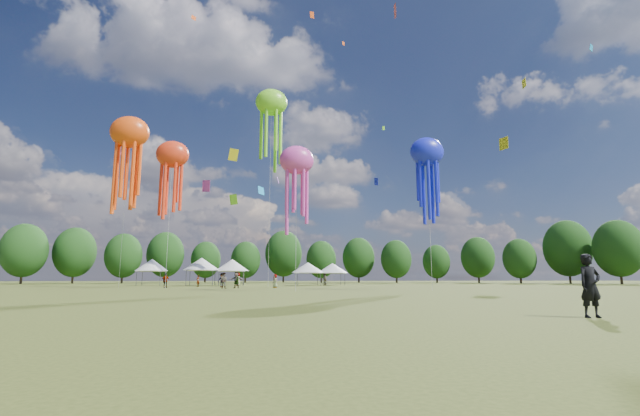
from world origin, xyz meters
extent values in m
plane|color=#384416|center=(0.00, 0.00, 0.00)|extent=(300.00, 300.00, 0.00)
imported|color=black|center=(8.02, -2.42, 0.97)|extent=(0.72, 0.48, 1.93)
imported|color=gray|center=(-5.69, 35.79, 0.88)|extent=(1.04, 0.93, 1.77)
imported|color=gray|center=(-4.73, 51.80, 0.97)|extent=(0.63, 0.95, 1.93)
imported|color=gray|center=(8.64, 54.15, 0.95)|extent=(0.94, 1.08, 1.90)
imported|color=gray|center=(-6.36, 42.45, 0.89)|extent=(1.31, 1.04, 1.78)
imported|color=gray|center=(-12.83, 40.28, 0.87)|extent=(1.10, 0.86, 1.74)
imported|color=gray|center=(-4.35, 37.54, 0.94)|extent=(1.82, 1.20, 1.88)
imported|color=gray|center=(-9.72, 45.53, 0.79)|extent=(0.56, 0.67, 1.58)
imported|color=gray|center=(0.21, 39.00, 0.80)|extent=(0.90, 0.93, 1.61)
cylinder|color=#47474C|center=(-19.77, 54.39, 1.07)|extent=(0.08, 0.08, 2.14)
cylinder|color=#47474C|center=(-19.77, 57.80, 1.07)|extent=(0.08, 0.08, 2.14)
cylinder|color=#47474C|center=(-16.37, 54.39, 1.07)|extent=(0.08, 0.08, 2.14)
cylinder|color=#47474C|center=(-16.37, 57.80, 1.07)|extent=(0.08, 0.08, 2.14)
cube|color=silver|center=(-18.07, 56.10, 2.19)|extent=(3.80, 3.80, 0.10)
cone|color=silver|center=(-18.07, 56.10, 3.16)|extent=(4.94, 4.94, 1.83)
cylinder|color=#47474C|center=(-12.40, 53.06, 1.12)|extent=(0.08, 0.08, 2.25)
cylinder|color=#47474C|center=(-12.40, 56.90, 1.12)|extent=(0.08, 0.08, 2.25)
cylinder|color=#47474C|center=(-8.55, 53.06, 1.12)|extent=(0.08, 0.08, 2.25)
cylinder|color=#47474C|center=(-8.55, 56.90, 1.12)|extent=(0.08, 0.08, 2.25)
cube|color=silver|center=(-10.47, 54.98, 2.30)|extent=(4.25, 4.25, 0.10)
cone|color=silver|center=(-10.47, 54.98, 3.31)|extent=(5.52, 5.52, 1.93)
cylinder|color=#47474C|center=(-7.71, 54.19, 1.08)|extent=(0.08, 0.08, 2.16)
cylinder|color=#47474C|center=(-7.71, 57.84, 1.08)|extent=(0.08, 0.08, 2.16)
cylinder|color=#47474C|center=(-4.05, 54.19, 1.08)|extent=(0.08, 0.08, 2.16)
cylinder|color=#47474C|center=(-4.05, 57.84, 1.08)|extent=(0.08, 0.08, 2.16)
cube|color=silver|center=(-5.88, 56.02, 2.21)|extent=(4.06, 4.06, 0.10)
cone|color=silver|center=(-5.88, 56.02, 3.18)|extent=(5.27, 5.27, 1.85)
cylinder|color=#47474C|center=(4.20, 52.59, 0.94)|extent=(0.08, 0.08, 1.89)
cylinder|color=#47474C|center=(4.20, 56.16, 0.94)|extent=(0.08, 0.08, 1.89)
cylinder|color=#47474C|center=(7.77, 52.59, 0.94)|extent=(0.08, 0.08, 1.89)
cylinder|color=#47474C|center=(7.77, 56.16, 0.94)|extent=(0.08, 0.08, 1.89)
cube|color=silver|center=(5.99, 54.37, 1.94)|extent=(3.96, 3.96, 0.10)
cone|color=silver|center=(5.99, 54.37, 2.80)|extent=(5.15, 5.15, 1.62)
cylinder|color=#47474C|center=(8.55, 54.50, 0.93)|extent=(0.08, 0.08, 1.87)
cylinder|color=#47474C|center=(8.55, 57.94, 0.93)|extent=(0.08, 0.08, 1.87)
cylinder|color=#47474C|center=(11.99, 54.50, 0.93)|extent=(0.08, 0.08, 1.87)
cylinder|color=#47474C|center=(11.99, 57.94, 0.93)|extent=(0.08, 0.08, 1.87)
cube|color=silver|center=(10.27, 56.22, 1.92)|extent=(3.85, 3.85, 0.10)
cone|color=silver|center=(10.27, 56.22, 2.77)|extent=(5.00, 5.00, 1.60)
ellipsoid|color=#F83616|center=(-12.41, 38.17, 15.90)|extent=(3.87, 2.71, 3.29)
cylinder|color=beige|center=(-12.41, 38.17, 7.95)|extent=(0.03, 0.03, 15.90)
ellipsoid|color=#7FEF27|center=(-0.48, 45.10, 26.12)|extent=(4.57, 3.20, 3.89)
cylinder|color=beige|center=(-0.48, 45.10, 13.06)|extent=(0.03, 0.03, 26.12)
ellipsoid|color=#1822DC|center=(14.40, 25.14, 13.54)|extent=(3.40, 2.38, 2.89)
cylinder|color=beige|center=(14.40, 25.14, 6.77)|extent=(0.03, 0.03, 13.54)
ellipsoid|color=#FF4E0F|center=(-19.04, 43.49, 20.18)|extent=(5.00, 3.50, 4.25)
cylinder|color=beige|center=(-19.04, 43.49, 10.09)|extent=(0.03, 0.03, 20.18)
ellipsoid|color=#DD41AA|center=(1.41, 24.71, 12.05)|extent=(3.22, 2.26, 2.74)
cylinder|color=beige|center=(1.41, 24.71, 6.03)|extent=(0.03, 0.03, 12.05)
cube|color=#FF4E0F|center=(4.53, 38.52, 36.08)|extent=(0.64, 0.54, 0.95)
cube|color=yellow|center=(-6.60, 62.05, 22.91)|extent=(1.91, 1.48, 2.00)
cube|color=#7FEF27|center=(21.98, 64.33, 30.15)|extent=(0.68, 0.49, 0.89)
cube|color=#1B9EE9|center=(-1.69, 43.97, 12.91)|extent=(0.92, 1.06, 1.31)
cube|color=#FF4E0F|center=(-12.25, 47.32, 39.71)|extent=(0.62, 0.79, 1.03)
cube|color=yellow|center=(32.50, 35.20, 26.67)|extent=(0.19, 1.09, 1.35)
cube|color=#DD41AA|center=(-12.17, 71.09, 18.95)|extent=(1.57, 1.20, 2.40)
cube|color=#F83616|center=(17.55, 42.56, 40.57)|extent=(0.50, 2.07, 2.36)
cube|color=yellow|center=(40.71, 53.96, 24.64)|extent=(0.92, 1.73, 2.31)
cube|color=#1822DC|center=(21.53, 68.75, 20.41)|extent=(0.60, 1.49, 1.72)
cube|color=#1B9EE9|center=(33.35, 24.50, 25.86)|extent=(0.70, 0.30, 0.86)
cube|color=#DD41AA|center=(-25.44, 60.69, 21.59)|extent=(1.38, 1.74, 2.27)
cube|color=purple|center=(1.21, 57.38, 17.47)|extent=(0.45, 1.17, 1.35)
cube|color=#FF4E0F|center=(13.37, 60.72, 45.31)|extent=(0.56, 0.40, 0.82)
cube|color=#7FEF27|center=(-6.30, 61.64, 14.72)|extent=(1.55, 0.89, 1.88)
cylinder|color=#38281C|center=(-47.17, 78.19, 1.68)|extent=(0.44, 0.44, 3.36)
ellipsoid|color=#1B3F15|center=(-47.17, 78.19, 6.51)|extent=(8.40, 8.40, 10.51)
cylinder|color=#38281C|center=(-40.68, 85.49, 1.71)|extent=(0.44, 0.44, 3.41)
ellipsoid|color=#1B3F15|center=(-40.68, 85.49, 6.61)|extent=(8.53, 8.53, 10.66)
cylinder|color=#38281C|center=(-30.60, 85.02, 1.53)|extent=(0.44, 0.44, 3.07)
ellipsoid|color=#1B3F15|center=(-30.60, 85.02, 5.94)|extent=(7.66, 7.66, 9.58)
cylinder|color=#38281C|center=(-23.51, 93.33, 1.72)|extent=(0.44, 0.44, 3.43)
ellipsoid|color=#1B3F15|center=(-23.51, 93.33, 6.65)|extent=(8.58, 8.58, 10.73)
cylinder|color=#38281C|center=(-14.76, 98.96, 1.47)|extent=(0.44, 0.44, 2.95)
ellipsoid|color=#1B3F15|center=(-14.76, 98.96, 5.71)|extent=(7.37, 7.37, 9.21)
cylinder|color=#38281C|center=(-4.70, 95.06, 1.45)|extent=(0.44, 0.44, 2.89)
ellipsoid|color=#1B3F15|center=(-4.70, 95.06, 5.61)|extent=(7.23, 7.23, 9.04)
cylinder|color=#38281C|center=(4.91, 99.49, 1.92)|extent=(0.44, 0.44, 3.84)
ellipsoid|color=#1B3F15|center=(4.91, 99.49, 7.44)|extent=(9.60, 9.60, 11.99)
cylinder|color=#38281C|center=(13.19, 88.44, 1.42)|extent=(0.44, 0.44, 2.84)
ellipsoid|color=#1B3F15|center=(13.19, 88.44, 5.51)|extent=(7.11, 7.11, 8.89)
cylinder|color=#38281C|center=(22.93, 91.04, 1.58)|extent=(0.44, 0.44, 3.16)
ellipsoid|color=#1B3F15|center=(22.93, 91.04, 6.13)|extent=(7.91, 7.91, 9.88)
cylinder|color=#38281C|center=(30.69, 85.29, 1.44)|extent=(0.44, 0.44, 2.88)
ellipsoid|color=#1B3F15|center=(30.69, 85.29, 5.59)|extent=(7.21, 7.21, 9.01)
cylinder|color=#38281C|center=(41.52, 87.24, 1.31)|extent=(0.44, 0.44, 2.63)
ellipsoid|color=#1B3F15|center=(41.52, 87.24, 5.09)|extent=(6.57, 6.57, 8.22)
cylinder|color=#38281C|center=(50.52, 83.73, 1.56)|extent=(0.44, 0.44, 3.13)
ellipsoid|color=#1B3F15|center=(50.52, 83.73, 6.06)|extent=(7.81, 7.81, 9.77)
cylinder|color=#38281C|center=(53.64, 71.81, 1.36)|extent=(0.44, 0.44, 2.72)
ellipsoid|color=#1B3F15|center=(53.64, 71.81, 5.27)|extent=(6.80, 6.80, 8.50)
cylinder|color=#38281C|center=(62.96, 68.92, 1.90)|extent=(0.44, 0.44, 3.81)
ellipsoid|color=#1B3F15|center=(62.96, 68.92, 7.38)|extent=(9.52, 9.52, 11.90)
cylinder|color=#38281C|center=(66.57, 59.80, 1.76)|extent=(0.44, 0.44, 3.51)
ellipsoid|color=#1B3F15|center=(66.57, 59.80, 6.80)|extent=(8.78, 8.78, 10.97)
camera|label=1|loc=(-2.12, -14.59, 1.20)|focal=24.42mm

